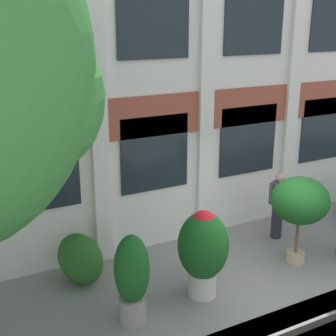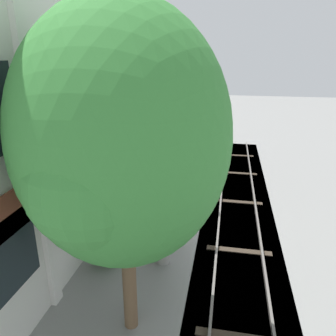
{
  "view_description": "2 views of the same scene",
  "coord_description": "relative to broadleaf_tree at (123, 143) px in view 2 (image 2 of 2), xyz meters",
  "views": [
    {
      "loc": [
        -5.68,
        -6.45,
        5.12
      ],
      "look_at": [
        -1.37,
        1.7,
        2.15
      ],
      "focal_mm": 50.0,
      "sensor_mm": 36.0,
      "label": 1
    },
    {
      "loc": [
        -11.39,
        -1.69,
        6.14
      ],
      "look_at": [
        1.25,
        0.7,
        1.59
      ],
      "focal_mm": 35.0,
      "sensor_mm": 36.0,
      "label": 2
    }
  ],
  "objects": [
    {
      "name": "apartment_facade",
      "position": [
        5.53,
        2.44,
        -0.1
      ],
      "size": [
        15.74,
        0.64,
        8.81
      ],
      "color": "silver",
      "rests_on": "ground"
    },
    {
      "name": "rail_tracks",
      "position": [
        5.53,
        -2.58,
        -4.61
      ],
      "size": [
        23.38,
        2.8,
        0.43
      ],
      "color": "#5B5449",
      "rests_on": "ground"
    },
    {
      "name": "broadleaf_tree",
      "position": [
        0.0,
        0.0,
        0.0
      ],
      "size": [
        4.39,
        4.19,
        7.17
      ],
      "color": "brown",
      "rests_on": "ground"
    },
    {
      "name": "potted_plant_low_pan",
      "position": [
        6.62,
        0.05,
        -3.07
      ],
      "size": [
        1.23,
        1.23,
        1.94
      ],
      "color": "tan",
      "rests_on": "ground"
    },
    {
      "name": "scooter_second_parked",
      "position": [
        13.42,
        -0.63,
        -4.04
      ],
      "size": [
        0.5,
        1.38,
        0.98
      ],
      "rotation": [
        0.0,
        0.0,
        4.68
      ],
      "color": "black",
      "rests_on": "ground"
    },
    {
      "name": "resident_by_doorway",
      "position": [
        7.04,
        1.19,
        -3.59
      ],
      "size": [
        0.53,
        0.34,
        1.65
      ],
      "rotation": [
        0.0,
        0.0,
        -1.7
      ],
      "color": "#282833",
      "rests_on": "ground"
    },
    {
      "name": "ground_plane",
      "position": [
        5.53,
        -0.31,
        -4.48
      ],
      "size": [
        80.0,
        80.0,
        0.0
      ],
      "primitive_type": "plane",
      "color": "gray"
    },
    {
      "name": "potted_plant_glazed_jar",
      "position": [
        11.6,
        1.62,
        -3.56
      ],
      "size": [
        1.25,
        1.25,
        1.66
      ],
      "color": "beige",
      "rests_on": "ground"
    },
    {
      "name": "potted_plant_wide_bowl",
      "position": [
        9.75,
        0.96,
        -4.03
      ],
      "size": [
        1.19,
        1.19,
        1.09
      ],
      "color": "gray",
      "rests_on": "ground"
    },
    {
      "name": "topiary_hedge",
      "position": [
        2.19,
        1.44,
        -3.95
      ],
      "size": [
        1.11,
        1.28,
        1.05
      ],
      "primitive_type": "ellipsoid",
      "rotation": [
        0.0,
        0.0,
        5.18
      ],
      "color": "#286023",
      "rests_on": "ground"
    },
    {
      "name": "scooter_near_curb",
      "position": [
        8.22,
        -0.42,
        -4.04
      ],
      "size": [
        1.38,
        0.5,
        0.98
      ],
      "rotation": [
        0.0,
        0.0,
        3.03
      ],
      "color": "black",
      "rests_on": "ground"
    },
    {
      "name": "potted_plant_fluted_column",
      "position": [
        2.6,
        -0.23,
        -3.6
      ],
      "size": [
        0.62,
        0.62,
        1.67
      ],
      "color": "gray",
      "rests_on": "ground"
    },
    {
      "name": "potted_plant_stone_basin",
      "position": [
        4.12,
        -0.1,
        -3.46
      ],
      "size": [
        0.97,
        0.97,
        1.75
      ],
      "color": "beige",
      "rests_on": "ground"
    }
  ]
}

